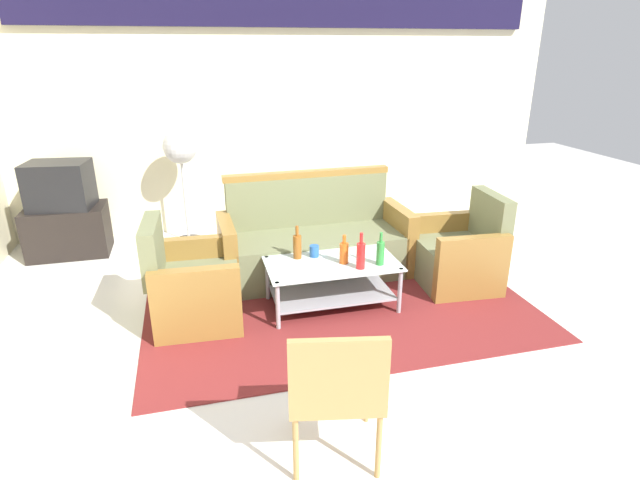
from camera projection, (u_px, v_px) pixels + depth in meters
ground_plane at (377, 347)px, 3.75m from camera, size 14.00×14.00×0.00m
wall_back at (291, 102)px, 5.98m from camera, size 6.52×0.19×2.80m
rug at (338, 303)px, 4.38m from camera, size 3.23×2.13×0.01m
couch at (315, 243)px, 4.87m from camera, size 1.81×0.77×0.96m
armchair_left at (193, 287)px, 4.04m from camera, size 0.73×0.79×0.85m
armchair_right at (459, 255)px, 4.67m from camera, size 0.74×0.80×0.85m
coffee_table at (332, 278)px, 4.25m from camera, size 1.10×0.60×0.40m
bottle_brown at (297, 246)px, 4.25m from camera, size 0.07×0.07×0.29m
bottle_green at (380, 252)px, 4.13m from camera, size 0.07×0.07×0.28m
bottle_orange at (344, 252)px, 4.16m from camera, size 0.08×0.08×0.25m
bottle_red at (361, 255)px, 4.05m from camera, size 0.07×0.07×0.31m
cup at (314, 251)px, 4.30m from camera, size 0.08×0.08×0.10m
tv_stand at (68, 231)px, 5.36m from camera, size 0.80×0.50×0.52m
television at (60, 185)px, 5.18m from camera, size 0.65×0.51×0.48m
pedestal_fan at (181, 154)px, 5.42m from camera, size 0.36×0.36×1.27m
wicker_chair at (336, 385)px, 2.55m from camera, size 0.57×0.57×0.84m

